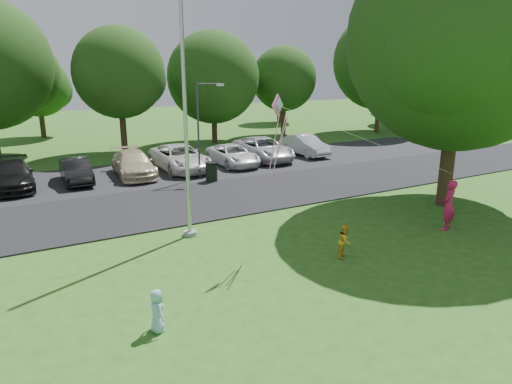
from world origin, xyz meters
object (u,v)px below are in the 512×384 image
trash_can (212,172)px  woman (449,205)px  child_yellow (345,241)px  kite (282,120)px  child_blue (157,311)px  street_lamp (202,122)px  flagpole (185,122)px  big_tree (461,43)px

trash_can → woman: (4.85, -11.19, 0.42)m
child_yellow → kite: kite is taller
child_blue → kite: size_ratio=0.15×
street_lamp → child_yellow: street_lamp is taller
woman → child_yellow: (-5.13, -0.19, -0.40)m
child_blue → kite: bearing=-64.7°
street_lamp → child_blue: 15.36m
woman → child_yellow: woman is taller
child_yellow → street_lamp: bearing=52.7°
flagpole → child_yellow: bearing=-49.7°
street_lamp → kite: bearing=-78.7°
child_yellow → child_blue: 6.74m
kite → flagpole: bearing=95.4°
woman → child_blue: (-11.75, -1.45, -0.44)m
street_lamp → kite: street_lamp is taller
street_lamp → woman: bearing=-47.1°
woman → street_lamp: bearing=-89.2°
trash_can → child_blue: trash_can is taller
flagpole → child_blue: 7.29m
trash_can → child_yellow: 11.38m
street_lamp → kite: 11.03m
kite → big_tree: bearing=-24.6°
trash_can → child_yellow: child_yellow is taller
flagpole → big_tree: 11.79m
big_tree → kite: size_ratio=1.66×
flagpole → child_yellow: flagpole is taller
trash_can → child_yellow: (-0.28, -11.37, 0.02)m
trash_can → kite: kite is taller
flagpole → street_lamp: (3.85, 7.93, -1.00)m
child_yellow → child_blue: bearing=154.3°
trash_can → big_tree: 13.25m
street_lamp → trash_can: bearing=-62.9°
big_tree → flagpole: bearing=170.2°
woman → child_blue: bearing=-14.5°
street_lamp → child_blue: bearing=-96.1°
child_yellow → kite: (-1.58, 1.43, 3.85)m
trash_can → kite: (-1.85, -9.94, 3.86)m
child_blue → flagpole: bearing=-30.6°
street_lamp → big_tree: size_ratio=0.44×
trash_can → woman: 12.20m
flagpole → trash_can: (3.95, 7.05, -3.62)m
flagpole → big_tree: size_ratio=0.84×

